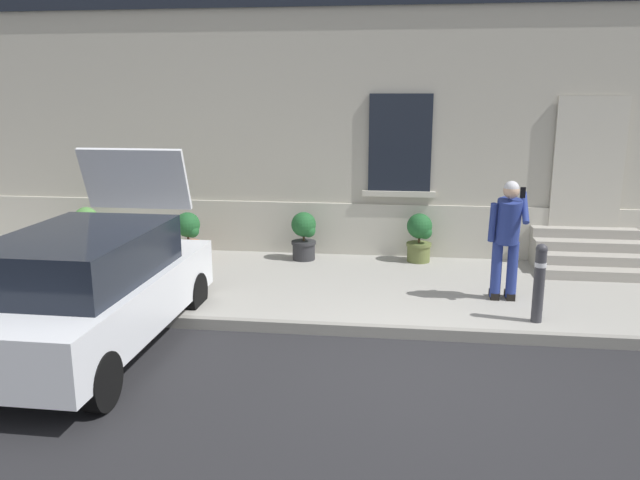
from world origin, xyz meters
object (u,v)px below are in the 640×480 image
object	(u,v)px
hatchback_car_white	(89,288)
planter_terracotta	(188,235)
person_on_phone	(507,233)
planter_olive	(420,236)
planter_cream	(87,229)
planter_charcoal	(304,235)
bollard_near_person	(539,280)

from	to	relation	value
hatchback_car_white	planter_terracotta	distance (m)	3.76
person_on_phone	planter_terracotta	xyz separation A→B (m)	(-5.21, 1.63, -0.54)
person_on_phone	planter_olive	world-z (taller)	person_on_phone
planter_cream	planter_terracotta	world-z (taller)	same
hatchback_car_white	planter_charcoal	size ratio (longest dim) A/B	4.75
planter_terracotta	planter_charcoal	world-z (taller)	same
planter_cream	planter_olive	size ratio (longest dim) A/B	1.00
planter_terracotta	planter_charcoal	xyz separation A→B (m)	(2.03, 0.28, 0.00)
bollard_near_person	planter_charcoal	world-z (taller)	bollard_near_person
planter_cream	person_on_phone	bearing A→B (deg)	-14.67
planter_cream	planter_terracotta	distance (m)	2.05
planter_olive	person_on_phone	bearing A→B (deg)	-60.61
hatchback_car_white	planter_cream	world-z (taller)	hatchback_car_white
planter_terracotta	planter_olive	world-z (taller)	same
bollard_near_person	planter_terracotta	xyz separation A→B (m)	(-5.51, 2.46, -0.11)
bollard_near_person	planter_olive	xyz separation A→B (m)	(-1.45, 2.86, -0.11)
planter_cream	planter_terracotta	size ratio (longest dim) A/B	1.00
planter_cream	planter_terracotta	bearing A→B (deg)	-7.47
planter_charcoal	planter_cream	bearing A→B (deg)	-179.79
planter_charcoal	planter_olive	world-z (taller)	same
hatchback_car_white	planter_charcoal	bearing A→B (deg)	63.98
planter_olive	planter_charcoal	bearing A→B (deg)	-176.52
planter_charcoal	planter_olive	bearing A→B (deg)	3.48
bollard_near_person	planter_cream	distance (m)	8.02
planter_charcoal	planter_olive	distance (m)	2.04
planter_olive	hatchback_car_white	bearing A→B (deg)	-133.89
person_on_phone	planter_charcoal	world-z (taller)	person_on_phone
person_on_phone	hatchback_car_white	bearing A→B (deg)	-170.40
person_on_phone	planter_olive	distance (m)	2.40
hatchback_car_white	bollard_near_person	world-z (taller)	hatchback_car_white
planter_cream	planter_olive	bearing A→B (deg)	1.30
bollard_near_person	person_on_phone	bearing A→B (deg)	109.96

